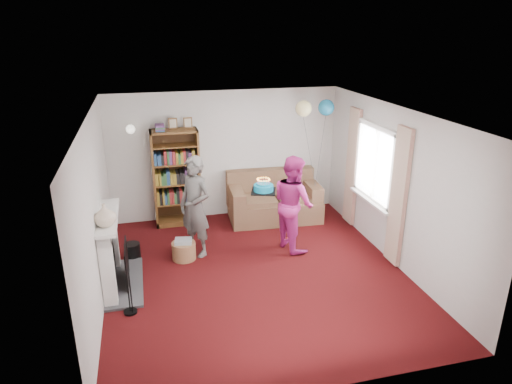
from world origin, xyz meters
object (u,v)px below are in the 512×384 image
object	(u,v)px
person_magenta	(293,203)
person_striped	(195,207)
bookcase	(176,178)
birthday_cake	(263,188)
sofa	(273,201)

from	to	relation	value
person_magenta	person_striped	bearing A→B (deg)	71.18
person_striped	bookcase	bearing A→B (deg)	149.01
bookcase	birthday_cake	distance (m)	2.09
bookcase	person_striped	bearing A→B (deg)	-82.41
bookcase	person_striped	size ratio (longest dim) A/B	1.21
bookcase	sofa	bearing A→B (deg)	-6.97
sofa	person_striped	world-z (taller)	person_striped
bookcase	person_magenta	world-z (taller)	bookcase
person_magenta	birthday_cake	size ratio (longest dim) A/B	4.26
bookcase	birthday_cake	bearing A→B (deg)	-51.81
bookcase	birthday_cake	size ratio (longest dim) A/B	5.33
sofa	birthday_cake	bearing A→B (deg)	-109.29
bookcase	sofa	distance (m)	1.96
sofa	person_striped	xyz separation A→B (m)	(-1.68, -1.17, 0.50)
birthday_cake	person_striped	bearing A→B (deg)	167.93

